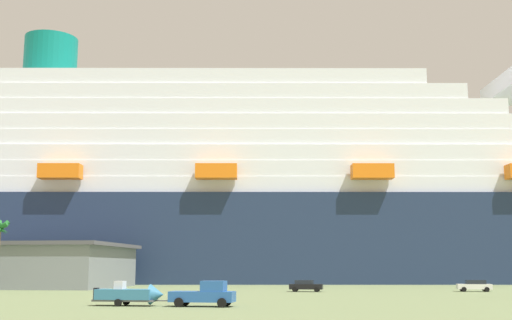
{
  "coord_description": "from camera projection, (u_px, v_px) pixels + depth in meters",
  "views": [
    {
      "loc": [
        16.96,
        -79.01,
        3.43
      ],
      "look_at": [
        5.66,
        28.84,
        21.47
      ],
      "focal_mm": 44.97,
      "sensor_mm": 36.0,
      "label": 1
    }
  ],
  "objects": [
    {
      "name": "parked_car_white_van",
      "position": [
        475.0,
        285.0,
        88.34
      ],
      "size": [
        4.65,
        2.18,
        1.58
      ],
      "color": "white",
      "rests_on": "ground_plane"
    },
    {
      "name": "parked_car_black_coupe",
      "position": [
        306.0,
        286.0,
        87.99
      ],
      "size": [
        4.66,
        2.43,
        1.58
      ],
      "color": "black",
      "rests_on": "ground_plane"
    },
    {
      "name": "ground_plane",
      "position": [
        223.0,
        287.0,
        108.12
      ],
      "size": [
        600.0,
        600.0,
        0.0
      ],
      "primitive_type": "plane",
      "color": "#66754C"
    },
    {
      "name": "pickup_truck",
      "position": [
        205.0,
        294.0,
        55.36
      ],
      "size": [
        5.71,
        2.54,
        2.2
      ],
      "color": "#2659A5",
      "rests_on": "ground_plane"
    },
    {
      "name": "cruise_ship",
      "position": [
        220.0,
        200.0,
        139.8
      ],
      "size": [
        304.96,
        63.13,
        60.4
      ],
      "color": "#1E2D4C",
      "rests_on": "ground_plane"
    },
    {
      "name": "small_boat_on_trailer",
      "position": [
        133.0,
        295.0,
        56.4
      ],
      "size": [
        7.07,
        2.27,
        2.15
      ],
      "color": "#595960",
      "rests_on": "ground_plane"
    }
  ]
}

